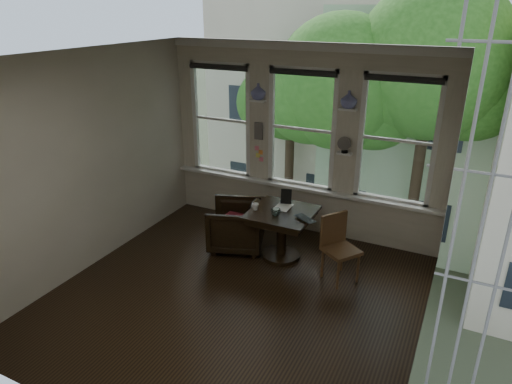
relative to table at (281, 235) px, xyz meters
The scene contains 25 objects.
ground 1.24m from the table, 96.46° to the right, with size 4.50×4.50×0.00m, color black.
ceiling 2.88m from the table, 96.46° to the right, with size 4.50×4.50×0.00m, color silver.
wall_back 1.56m from the table, 97.05° to the left, with size 4.50×4.50×0.00m, color beige.
wall_front 3.61m from the table, 92.22° to the right, with size 4.50×4.50×0.00m, color beige.
wall_left 2.88m from the table, 153.77° to the right, with size 4.50×4.50×0.00m, color beige.
wall_right 2.67m from the table, 29.01° to the right, with size 4.50×4.50×0.00m, color beige.
window_left 2.33m from the table, 145.80° to the left, with size 1.10×0.12×1.90m, color white, non-canonical shape.
window_center 1.71m from the table, 97.05° to the left, with size 1.10×0.12×1.90m, color white, non-canonical shape.
window_right 2.16m from the table, 39.25° to the left, with size 1.10×0.12×1.90m, color white, non-canonical shape.
shelf_left 2.16m from the table, 131.32° to the left, with size 0.26×0.16×0.03m, color white.
shelf_right 2.07m from the table, 58.76° to the left, with size 0.26×0.16×0.03m, color white.
intercom 1.80m from the table, 130.46° to the left, with size 0.14×0.06×0.28m, color #59544F.
sticky_notes 1.59m from the table, 130.32° to the left, with size 0.16×0.01×0.24m, color pink, non-canonical shape.
desk_fan 1.61m from the table, 58.23° to the left, with size 0.20×0.20×0.24m, color #59544F, non-canonical shape.
vase_left 2.27m from the table, 131.32° to the left, with size 0.24×0.24×0.25m, color silver.
vase_right 2.19m from the table, 58.76° to the left, with size 0.24×0.24×0.25m, color silver.
table is the anchor object (origin of this frame).
armchair_left 0.75m from the table, behind, with size 0.79×0.81×0.74m, color black.
cushion_red 0.75m from the table, behind, with size 0.45×0.45×0.06m, color maroon.
side_chair_right 0.98m from the table, 11.77° to the right, with size 0.42×0.42×0.92m, color #4F2D1C, non-canonical shape.
laptop 0.56m from the table, 23.56° to the right, with size 0.34×0.22×0.03m, color black.
mug 0.57m from the table, 162.22° to the right, with size 0.10×0.10×0.10m, color white.
drinking_glass 0.46m from the table, 99.08° to the right, with size 0.13×0.13×0.11m, color white.
tablet 0.57m from the table, 101.80° to the left, with size 0.16×0.02×0.22m, color black.
papers 0.41m from the table, 107.50° to the left, with size 0.22×0.30×0.00m, color silver.
Camera 1 is at (2.42, -4.32, 3.50)m, focal length 32.00 mm.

